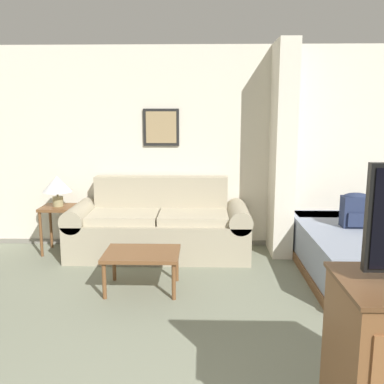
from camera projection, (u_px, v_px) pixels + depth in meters
The scene contains 8 objects.
wall_back at pixel (197, 148), 5.62m from camera, with size 6.71×0.16×2.60m.
wall_partition_pillar at pixel (282, 151), 5.25m from camera, with size 0.24×0.59×2.60m.
couch at pixel (159, 228), 5.34m from camera, with size 2.23×0.84×0.95m.
coffee_table at pixel (142, 256), 4.26m from camera, with size 0.75×0.54×0.39m.
side_table at pixel (59, 215), 5.40m from camera, with size 0.41×0.41×0.60m.
table_lamp at pixel (57, 185), 5.33m from camera, with size 0.36×0.36×0.39m.
bed at pixel (373, 251), 4.70m from camera, with size 1.56×1.98×0.50m.
backpack at pixel (355, 209), 4.74m from camera, with size 0.29×0.21×0.39m.
Camera 1 is at (0.08, -1.18, 1.76)m, focal length 40.00 mm.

